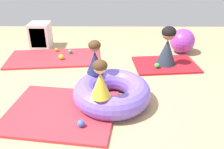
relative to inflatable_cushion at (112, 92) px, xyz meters
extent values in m
plane|color=tan|center=(-0.14, 0.02, -0.17)|extent=(8.00, 8.00, 0.00)
cube|color=red|center=(-0.69, -0.26, -0.15)|extent=(1.58, 1.34, 0.04)
cube|color=red|center=(-1.20, 1.58, -0.15)|extent=(1.95, 1.11, 0.04)
cube|color=#B21923|center=(1.03, 1.27, -0.15)|extent=(1.26, 0.92, 0.04)
torus|color=#7056D1|center=(0.00, 0.00, 0.00)|extent=(1.12, 1.12, 0.34)
cone|color=navy|center=(-0.25, 0.30, 0.34)|extent=(0.33, 0.33, 0.34)
sphere|color=#936647|center=(-0.25, 0.30, 0.59)|extent=(0.17, 0.17, 0.17)
ellipsoid|color=#472D19|center=(-0.25, 0.30, 0.60)|extent=(0.18, 0.18, 0.15)
cone|color=yellow|center=(-0.14, -0.37, 0.34)|extent=(0.28, 0.28, 0.33)
sphere|color=#DBAD89|center=(-0.14, -0.37, 0.58)|extent=(0.17, 0.17, 0.17)
ellipsoid|color=#472D19|center=(-0.14, -0.37, 0.60)|extent=(0.18, 0.18, 0.14)
cone|color=#232D3D|center=(1.03, 1.27, 0.12)|extent=(0.47, 0.47, 0.49)
sphere|color=#936647|center=(1.03, 1.27, 0.48)|extent=(0.25, 0.25, 0.25)
ellipsoid|color=black|center=(1.03, 1.27, 0.50)|extent=(0.27, 0.27, 0.21)
sphere|color=green|center=(0.84, 1.08, -0.08)|extent=(0.10, 0.10, 0.10)
sphere|color=blue|center=(-0.38, -0.60, -0.08)|extent=(0.09, 0.09, 0.09)
sphere|color=yellow|center=(-1.03, 1.46, -0.08)|extent=(0.11, 0.11, 0.11)
sphere|color=orange|center=(-1.22, 1.90, -0.09)|extent=(0.08, 0.08, 0.08)
sphere|color=teal|center=(-0.90, 1.79, -0.09)|extent=(0.08, 0.08, 0.08)
sphere|color=purple|center=(1.51, 1.97, 0.09)|extent=(0.52, 0.52, 0.52)
cube|color=silver|center=(-1.66, 2.29, 0.11)|extent=(0.44, 0.44, 0.56)
cube|color=#2D2D33|center=(-1.66, 2.17, 0.11)|extent=(0.34, 0.20, 0.44)
camera|label=1|loc=(0.02, -2.85, 1.76)|focal=37.34mm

